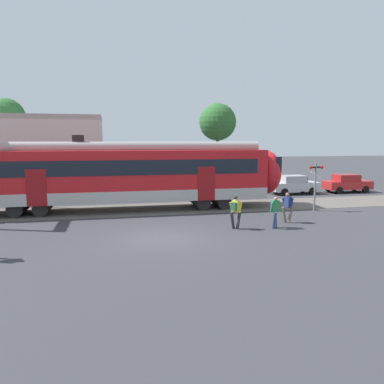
{
  "coord_description": "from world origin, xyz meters",
  "views": [
    {
      "loc": [
        -2.13,
        -16.57,
        4.39
      ],
      "look_at": [
        2.15,
        3.25,
        1.6
      ],
      "focal_mm": 35.0,
      "sensor_mm": 36.0,
      "label": 1
    }
  ],
  "objects_px": {
    "pedestrian_yellow": "(235,209)",
    "pedestrian_green": "(275,209)",
    "pedestrian_navy": "(288,204)",
    "parked_car_red": "(347,183)",
    "parked_car_silver": "(294,185)",
    "crossing_signal": "(315,179)"
  },
  "relations": [
    {
      "from": "pedestrian_yellow",
      "to": "crossing_signal",
      "type": "height_order",
      "value": "crossing_signal"
    },
    {
      "from": "pedestrian_yellow",
      "to": "parked_car_silver",
      "type": "bearing_deg",
      "value": 51.02
    },
    {
      "from": "pedestrian_yellow",
      "to": "pedestrian_navy",
      "type": "xyz_separation_m",
      "value": [
        3.23,
        0.79,
        0.0
      ]
    },
    {
      "from": "pedestrian_navy",
      "to": "parked_car_red",
      "type": "bearing_deg",
      "value": 43.72
    },
    {
      "from": "pedestrian_green",
      "to": "parked_car_silver",
      "type": "relative_size",
      "value": 0.41
    },
    {
      "from": "pedestrian_green",
      "to": "parked_car_red",
      "type": "distance_m",
      "value": 16.03
    },
    {
      "from": "pedestrian_green",
      "to": "crossing_signal",
      "type": "xyz_separation_m",
      "value": [
        4.44,
        3.84,
        1.02
      ]
    },
    {
      "from": "pedestrian_green",
      "to": "pedestrian_navy",
      "type": "distance_m",
      "value": 1.6
    },
    {
      "from": "pedestrian_green",
      "to": "parked_car_red",
      "type": "xyz_separation_m",
      "value": [
        11.65,
        11.01,
        -0.21
      ]
    },
    {
      "from": "pedestrian_navy",
      "to": "crossing_signal",
      "type": "xyz_separation_m",
      "value": [
        3.22,
        2.8,
        1.02
      ]
    },
    {
      "from": "pedestrian_green",
      "to": "crossing_signal",
      "type": "relative_size",
      "value": 0.56
    },
    {
      "from": "pedestrian_green",
      "to": "pedestrian_yellow",
      "type": "bearing_deg",
      "value": 172.95
    },
    {
      "from": "parked_car_red",
      "to": "parked_car_silver",
      "type": "bearing_deg",
      "value": 179.82
    },
    {
      "from": "pedestrian_navy",
      "to": "parked_car_silver",
      "type": "distance_m",
      "value": 11.4
    },
    {
      "from": "crossing_signal",
      "to": "pedestrian_yellow",
      "type": "bearing_deg",
      "value": -150.88
    },
    {
      "from": "pedestrian_green",
      "to": "parked_car_red",
      "type": "bearing_deg",
      "value": 43.39
    },
    {
      "from": "pedestrian_navy",
      "to": "crossing_signal",
      "type": "distance_m",
      "value": 4.39
    },
    {
      "from": "pedestrian_navy",
      "to": "parked_car_silver",
      "type": "relative_size",
      "value": 0.41
    },
    {
      "from": "pedestrian_yellow",
      "to": "pedestrian_green",
      "type": "bearing_deg",
      "value": -7.05
    },
    {
      "from": "parked_car_silver",
      "to": "parked_car_red",
      "type": "height_order",
      "value": "same"
    },
    {
      "from": "parked_car_red",
      "to": "crossing_signal",
      "type": "relative_size",
      "value": 1.34
    },
    {
      "from": "parked_car_red",
      "to": "crossing_signal",
      "type": "height_order",
      "value": "crossing_signal"
    }
  ]
}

